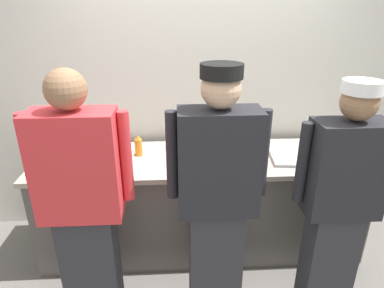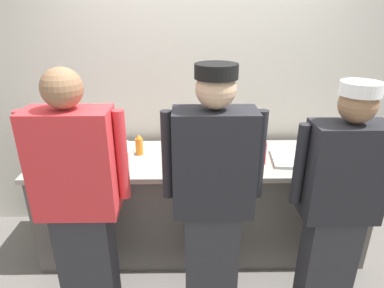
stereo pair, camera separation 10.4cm
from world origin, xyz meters
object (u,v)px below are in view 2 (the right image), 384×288
(mixing_bowl_steel, at_px, (109,155))
(ramekin_yellow_sauce, at_px, (174,146))
(sheet_tray, at_px, (297,159))
(chef_near_left, at_px, (79,200))
(squeeze_bottle_secondary, at_px, (139,145))
(chef_far_right, at_px, (338,203))
(squeeze_bottle_spare, at_px, (263,152))
(ramekin_orange_sauce, at_px, (177,162))
(ramekin_green_sauce, at_px, (326,149))
(chef_center, at_px, (213,196))
(squeeze_bottle_primary, at_px, (239,145))
(plate_stack_front, at_px, (234,160))

(mixing_bowl_steel, bearing_deg, ramekin_yellow_sauce, 27.17)
(sheet_tray, xyz_separation_m, ramekin_yellow_sauce, (-1.00, 0.27, 0.01))
(mixing_bowl_steel, height_order, sheet_tray, mixing_bowl_steel)
(chef_near_left, height_order, squeeze_bottle_secondary, chef_near_left)
(squeeze_bottle_secondary, relative_size, ramekin_yellow_sauce, 1.78)
(chef_far_right, bearing_deg, ramekin_yellow_sauce, 140.14)
(squeeze_bottle_secondary, height_order, squeeze_bottle_spare, squeeze_bottle_spare)
(squeeze_bottle_spare, bearing_deg, chef_near_left, -155.25)
(chef_far_right, distance_m, squeeze_bottle_secondary, 1.56)
(sheet_tray, distance_m, ramekin_orange_sauce, 0.97)
(sheet_tray, bearing_deg, ramekin_green_sauce, 30.54)
(squeeze_bottle_spare, bearing_deg, sheet_tray, 9.12)
(chef_center, distance_m, ramekin_yellow_sauce, 0.93)
(chef_center, height_order, squeeze_bottle_primary, chef_center)
(chef_near_left, height_order, mixing_bowl_steel, chef_near_left)
(squeeze_bottle_primary, xyz_separation_m, squeeze_bottle_spare, (0.16, -0.17, 0.01))
(ramekin_green_sauce, bearing_deg, chef_far_right, -106.63)
(ramekin_yellow_sauce, xyz_separation_m, ramekin_green_sauce, (1.31, -0.09, -0.00))
(plate_stack_front, bearing_deg, squeeze_bottle_spare, -4.37)
(plate_stack_front, xyz_separation_m, ramekin_yellow_sauce, (-0.48, 0.30, 0.00))
(chef_far_right, distance_m, squeeze_bottle_spare, 0.69)
(chef_near_left, xyz_separation_m, squeeze_bottle_spare, (1.26, 0.58, 0.06))
(squeeze_bottle_primary, distance_m, ramekin_yellow_sauce, 0.57)
(chef_center, height_order, ramekin_orange_sauce, chef_center)
(chef_center, relative_size, sheet_tray, 4.35)
(squeeze_bottle_spare, bearing_deg, ramekin_yellow_sauce, 155.57)
(ramekin_orange_sauce, bearing_deg, plate_stack_front, 3.09)
(squeeze_bottle_primary, bearing_deg, ramekin_green_sauce, 4.59)
(chef_near_left, distance_m, chef_center, 0.83)
(ramekin_yellow_sauce, relative_size, ramekin_orange_sauce, 1.11)
(plate_stack_front, bearing_deg, squeeze_bottle_primary, 66.38)
(chef_far_right, height_order, squeeze_bottle_spare, chef_far_right)
(sheet_tray, xyz_separation_m, ramekin_orange_sauce, (-0.97, -0.06, 0.01))
(chef_center, bearing_deg, ramekin_orange_sauce, 113.00)
(plate_stack_front, bearing_deg, mixing_bowl_steel, 177.69)
(ramekin_green_sauce, bearing_deg, chef_near_left, -156.55)
(chef_center, bearing_deg, mixing_bowl_steel, 141.36)
(chef_center, distance_m, plate_stack_front, 0.62)
(squeeze_bottle_primary, xyz_separation_m, ramekin_green_sauce, (0.76, 0.06, -0.07))
(ramekin_green_sauce, bearing_deg, squeeze_bottle_spare, -159.35)
(ramekin_orange_sauce, relative_size, ramekin_green_sauce, 0.87)
(squeeze_bottle_spare, xyz_separation_m, ramekin_green_sauce, (0.60, 0.23, -0.08))
(squeeze_bottle_spare, relative_size, ramekin_yellow_sauce, 2.15)
(chef_near_left, xyz_separation_m, ramekin_green_sauce, (1.87, 0.81, -0.02))
(mixing_bowl_steel, xyz_separation_m, ramekin_orange_sauce, (0.55, -0.06, -0.04))
(chef_far_right, relative_size, squeeze_bottle_secondary, 9.32)
(chef_center, relative_size, squeeze_bottle_primary, 9.45)
(squeeze_bottle_primary, height_order, ramekin_orange_sauce, squeeze_bottle_primary)
(chef_far_right, xyz_separation_m, ramekin_green_sauce, (0.24, 0.80, 0.02))
(squeeze_bottle_secondary, bearing_deg, squeeze_bottle_primary, -1.88)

